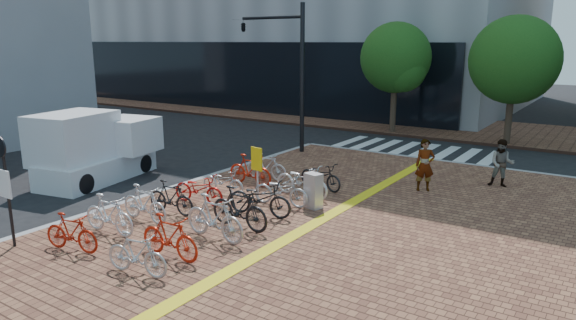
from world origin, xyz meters
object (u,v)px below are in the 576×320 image
Objects in this scene: bike_9 at (169,237)px; bike_15 at (321,176)px; bike_14 at (302,181)px; notice_sign at (5,178)px; bike_10 at (214,218)px; bike_5 at (223,181)px; pedestrian_a at (425,165)px; yellow_sign at (257,164)px; pedestrian_b at (502,163)px; bike_4 at (199,189)px; bike_6 at (250,170)px; utility_box at (313,191)px; bike_1 at (109,214)px; bike_12 at (260,198)px; bike_8 at (137,254)px; bike_13 at (281,190)px; bike_2 at (144,204)px; bike_11 at (239,208)px; bike_3 at (171,197)px; bike_7 at (266,166)px; bike_0 at (71,232)px; traffic_light_pole at (274,50)px; box_truck at (95,148)px.

bike_9 is 0.99× the size of bike_15.
bike_14 is 8.41m from notice_sign.
bike_5 is at bearing 40.62° from bike_10.
bike_10 is 7.81m from pedestrian_a.
yellow_sign is (-1.03, 4.71, 0.66)m from bike_9.
notice_sign reaches higher than pedestrian_b.
pedestrian_b is at bearing -52.05° from bike_4.
bike_10 is 1.10× the size of bike_15.
bike_10 is at bearing 39.02° from notice_sign.
bike_6 reaches higher than utility_box.
bike_12 is at bearing -38.98° from bike_1.
pedestrian_b is 15.12m from notice_sign.
bike_13 is at bearing -7.74° from bike_8.
bike_11 reaches higher than bike_2.
pedestrian_a is (5.31, 5.28, 0.41)m from bike_4.
yellow_sign is at bearing 78.80° from bike_13.
utility_box is 2.02m from yellow_sign.
bike_7 is at bearing -4.28° from bike_3.
bike_2 is 2.52m from bike_10.
bike_7 is 5.06m from bike_11.
bike_3 is 0.94× the size of pedestrian_a.
bike_8 is 0.93× the size of yellow_sign.
bike_0 is 13.74m from pedestrian_b.
bike_12 is at bearing -57.30° from traffic_light_pole.
bike_8 is 12.65m from pedestrian_b.
bike_6 reaches higher than bike_4.
bike_7 is at bearing -7.32° from bike_4.
bike_1 is 0.89× the size of bike_12.
bike_10 reaches higher than bike_3.
bike_0 is 11.04m from pedestrian_a.
bike_8 is at bearing -177.73° from bike_10.
utility_box is at bearing -126.77° from bike_14.
bike_8 is (2.47, -5.67, 0.06)m from bike_5.
traffic_light_pole is at bearing 32.11° from bike_11.
bike_4 is at bearing -2.99° from box_truck.
bike_12 is at bearing -122.43° from utility_box.
bike_9 is 13.45m from traffic_light_pole.
traffic_light_pole reaches higher than bike_14.
bike_5 is at bearing 50.11° from bike_11.
bike_14 is 1.19m from utility_box.
bike_9 is 4.67m from bike_13.
bike_12 is 1.16× the size of yellow_sign.
bike_11 is at bearing -173.15° from bike_14.
bike_8 is at bearing -162.06° from bike_6.
bike_12 is 1.13× the size of pedestrian_a.
bike_4 reaches higher than bike_15.
bike_2 is 5.03m from bike_14.
yellow_sign is at bearing 11.39° from bike_9.
traffic_light_pole is at bearing 45.84° from bike_14.
notice_sign reaches higher than bike_4.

